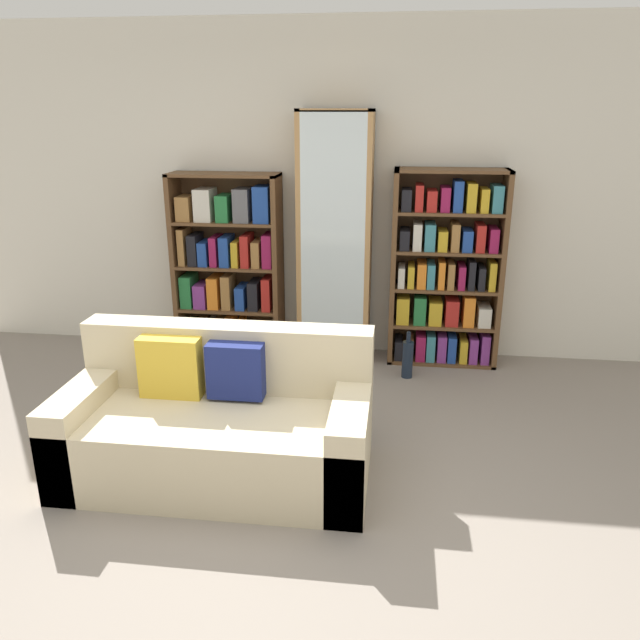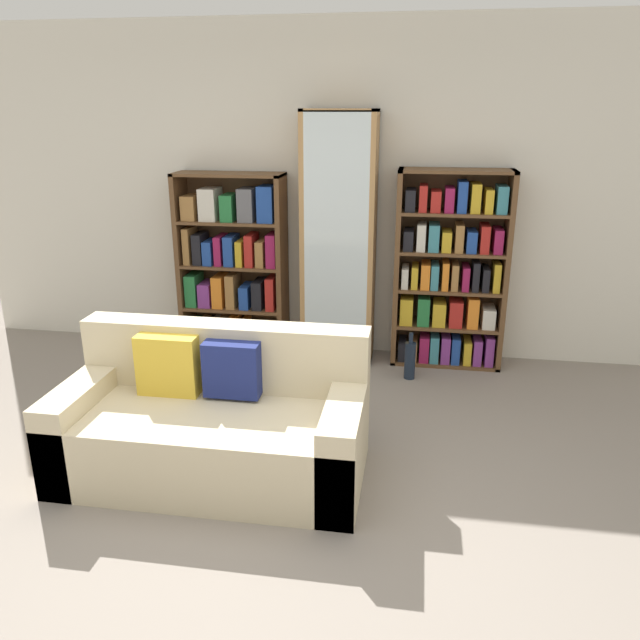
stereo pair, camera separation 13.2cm
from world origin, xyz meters
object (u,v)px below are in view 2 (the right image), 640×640
at_px(couch, 214,425).
at_px(display_cabinet, 339,240).
at_px(wine_bottle, 410,360).
at_px(bookshelf_right, 450,275).
at_px(bookshelf_left, 233,268).

bearing_deg(couch, display_cabinet, 75.80).
xyz_separation_m(couch, wine_bottle, (1.09, 1.50, -0.14)).
distance_m(display_cabinet, bookshelf_right, 0.94).
distance_m(bookshelf_right, wine_bottle, 0.77).
bearing_deg(bookshelf_left, bookshelf_right, 0.01).
xyz_separation_m(display_cabinet, bookshelf_right, (0.90, 0.02, -0.26)).
height_order(display_cabinet, wine_bottle, display_cabinet).
bearing_deg(wine_bottle, display_cabinet, 148.91).
relative_size(couch, wine_bottle, 4.55).
bearing_deg(bookshelf_right, couch, -126.07).
relative_size(display_cabinet, bookshelf_right, 1.28).
bearing_deg(wine_bottle, bookshelf_right, 53.94).
relative_size(couch, display_cabinet, 0.85).
relative_size(couch, bookshelf_left, 1.13).
bearing_deg(bookshelf_left, couch, -77.05).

